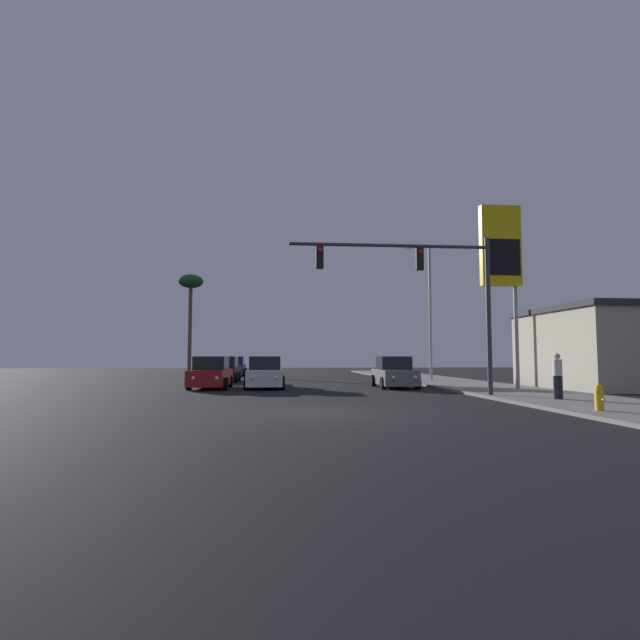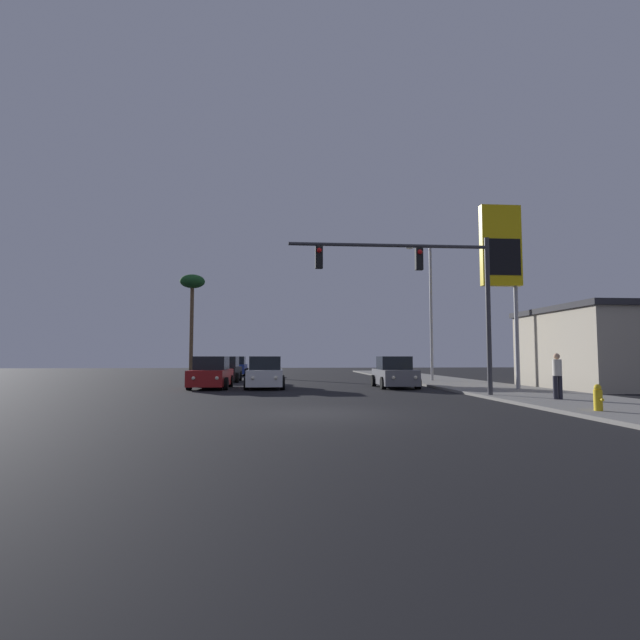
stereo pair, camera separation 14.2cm
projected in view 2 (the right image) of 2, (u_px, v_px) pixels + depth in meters
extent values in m
plane|color=black|center=(319.00, 413.00, 14.77)|extent=(120.00, 120.00, 0.00)
cube|color=gray|center=(488.00, 388.00, 25.50)|extent=(5.00, 60.00, 0.12)
cube|color=#B2A893|center=(639.00, 350.00, 26.65)|extent=(10.00, 8.00, 4.00)
cube|color=#2D2D33|center=(637.00, 310.00, 26.80)|extent=(10.30, 8.30, 0.30)
cube|color=silver|center=(265.00, 377.00, 26.30)|extent=(1.81, 4.20, 0.80)
cube|color=black|center=(265.00, 363.00, 26.50)|extent=(1.60, 2.00, 0.70)
cylinder|color=black|center=(246.00, 384.00, 24.91)|extent=(0.24, 0.64, 0.64)
cylinder|color=black|center=(282.00, 383.00, 25.06)|extent=(0.24, 0.64, 0.64)
cylinder|color=black|center=(249.00, 381.00, 27.50)|extent=(0.24, 0.64, 0.64)
cylinder|color=black|center=(282.00, 381.00, 27.65)|extent=(0.24, 0.64, 0.64)
sphere|color=#F2EACC|center=(253.00, 378.00, 24.15)|extent=(0.18, 0.18, 0.18)
sphere|color=#F2EACC|center=(276.00, 378.00, 24.24)|extent=(0.18, 0.18, 0.18)
cube|color=navy|center=(236.00, 369.00, 44.03)|extent=(1.82, 4.21, 0.80)
cube|color=black|center=(236.00, 360.00, 44.24)|extent=(1.61, 2.01, 0.70)
cylinder|color=black|center=(224.00, 372.00, 42.65)|extent=(0.24, 0.64, 0.64)
cylinder|color=black|center=(245.00, 372.00, 42.80)|extent=(0.24, 0.64, 0.64)
cylinder|color=black|center=(227.00, 371.00, 45.23)|extent=(0.24, 0.64, 0.64)
cylinder|color=black|center=(247.00, 371.00, 45.38)|extent=(0.24, 0.64, 0.64)
sphere|color=#F2EACC|center=(227.00, 369.00, 41.88)|extent=(0.18, 0.18, 0.18)
sphere|color=#F2EACC|center=(240.00, 369.00, 41.98)|extent=(0.18, 0.18, 0.18)
cube|color=black|center=(225.00, 373.00, 33.29)|extent=(1.95, 4.26, 0.80)
cube|color=black|center=(225.00, 362.00, 33.49)|extent=(1.67, 2.06, 0.70)
cylinder|color=black|center=(209.00, 378.00, 31.90)|extent=(0.24, 0.64, 0.64)
cylinder|color=black|center=(237.00, 378.00, 32.05)|extent=(0.24, 0.64, 0.64)
cylinder|color=black|center=(214.00, 376.00, 34.49)|extent=(0.24, 0.64, 0.64)
cylinder|color=black|center=(240.00, 376.00, 34.64)|extent=(0.24, 0.64, 0.64)
sphere|color=#F2EACC|center=(212.00, 373.00, 31.14)|extent=(0.18, 0.18, 0.18)
sphere|color=#F2EACC|center=(230.00, 373.00, 31.23)|extent=(0.18, 0.18, 0.18)
cube|color=maroon|center=(211.00, 377.00, 26.17)|extent=(1.96, 4.26, 0.80)
cube|color=black|center=(212.00, 363.00, 26.37)|extent=(1.67, 2.06, 0.70)
cylinder|color=black|center=(189.00, 384.00, 24.78)|extent=(0.24, 0.64, 0.64)
cylinder|color=black|center=(226.00, 384.00, 24.93)|extent=(0.24, 0.64, 0.64)
cylinder|color=black|center=(198.00, 381.00, 27.37)|extent=(0.24, 0.64, 0.64)
cylinder|color=black|center=(231.00, 381.00, 27.52)|extent=(0.24, 0.64, 0.64)
sphere|color=#F2EACC|center=(193.00, 378.00, 24.02)|extent=(0.18, 0.18, 0.18)
sphere|color=#F2EACC|center=(217.00, 378.00, 24.11)|extent=(0.18, 0.18, 0.18)
cube|color=slate|center=(395.00, 377.00, 26.83)|extent=(1.92, 4.25, 0.80)
cube|color=black|center=(394.00, 363.00, 27.03)|extent=(1.66, 2.04, 0.70)
cylinder|color=black|center=(383.00, 383.00, 25.44)|extent=(0.24, 0.64, 0.64)
cylinder|color=black|center=(418.00, 383.00, 25.59)|extent=(0.24, 0.64, 0.64)
cylinder|color=black|center=(374.00, 381.00, 28.03)|extent=(0.24, 0.64, 0.64)
cylinder|color=black|center=(405.00, 380.00, 28.18)|extent=(0.24, 0.64, 0.64)
sphere|color=#F2EACC|center=(393.00, 378.00, 24.68)|extent=(0.18, 0.18, 0.18)
sphere|color=#F2EACC|center=(416.00, 378.00, 24.77)|extent=(0.18, 0.18, 0.18)
cylinder|color=#38383D|center=(488.00, 315.00, 20.57)|extent=(0.20, 0.20, 6.50)
cylinder|color=#38383D|center=(389.00, 245.00, 20.44)|extent=(8.26, 0.14, 0.14)
cube|color=black|center=(419.00, 259.00, 20.50)|extent=(0.30, 0.24, 0.90)
sphere|color=red|center=(420.00, 252.00, 20.38)|extent=(0.20, 0.20, 0.20)
cube|color=black|center=(319.00, 258.00, 20.16)|extent=(0.30, 0.24, 0.90)
sphere|color=red|center=(319.00, 250.00, 20.04)|extent=(0.20, 0.20, 0.20)
cylinder|color=#99999E|center=(431.00, 312.00, 33.02)|extent=(0.18, 0.18, 9.00)
cylinder|color=#99999E|center=(420.00, 247.00, 33.28)|extent=(1.40, 0.10, 0.10)
ellipsoid|color=silver|center=(410.00, 248.00, 33.22)|extent=(0.50, 0.24, 0.20)
cylinder|color=#99999E|center=(489.00, 337.00, 24.12)|extent=(0.20, 0.20, 5.00)
cylinder|color=#99999E|center=(517.00, 337.00, 24.24)|extent=(0.20, 0.20, 5.00)
cube|color=yellow|center=(501.00, 246.00, 24.51)|extent=(2.00, 0.40, 4.00)
cube|color=black|center=(503.00, 257.00, 24.26)|extent=(1.80, 0.03, 1.80)
cylinder|color=gold|center=(598.00, 400.00, 14.30)|extent=(0.24, 0.24, 0.60)
sphere|color=gold|center=(598.00, 388.00, 14.32)|extent=(0.20, 0.20, 0.20)
cylinder|color=gold|center=(602.00, 400.00, 14.13)|extent=(0.08, 0.10, 0.08)
cylinder|color=#23232D|center=(555.00, 387.00, 18.17)|extent=(0.16, 0.16, 0.85)
cylinder|color=#23232D|center=(560.00, 387.00, 18.18)|extent=(0.16, 0.16, 0.85)
cylinder|color=beige|center=(557.00, 368.00, 18.23)|extent=(0.32, 0.32, 0.60)
sphere|color=tan|center=(557.00, 356.00, 18.26)|extent=(0.22, 0.22, 0.22)
cylinder|color=brown|center=(191.00, 330.00, 48.08)|extent=(0.36, 0.36, 8.49)
ellipsoid|color=#1E5123|center=(192.00, 281.00, 48.43)|extent=(2.40, 2.40, 1.32)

